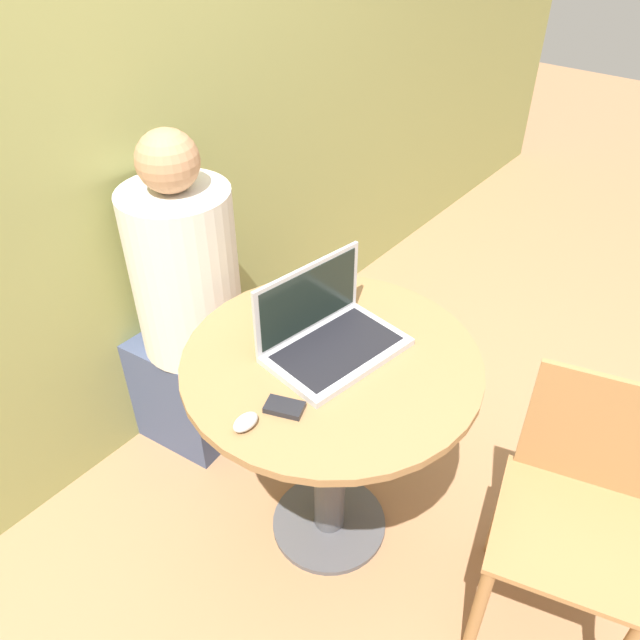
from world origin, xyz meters
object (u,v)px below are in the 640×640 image
(chair_empty, at_px, (574,515))
(person_seated, at_px, (181,323))
(cell_phone, at_px, (284,407))
(laptop, at_px, (328,334))

(chair_empty, xyz_separation_m, person_seated, (-0.15, 1.41, 0.07))
(chair_empty, bearing_deg, person_seated, 96.06)
(cell_phone, relative_size, person_seated, 0.09)
(cell_phone, height_order, person_seated, person_seated)
(cell_phone, bearing_deg, laptop, 13.74)
(laptop, relative_size, person_seated, 0.33)
(laptop, distance_m, chair_empty, 0.83)
(laptop, distance_m, person_seated, 0.75)
(cell_phone, bearing_deg, chair_empty, -57.37)
(chair_empty, bearing_deg, laptop, 102.72)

